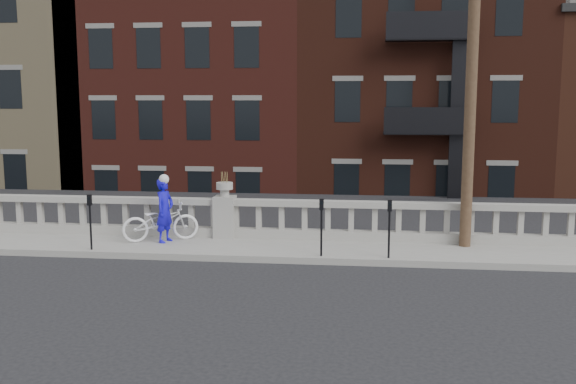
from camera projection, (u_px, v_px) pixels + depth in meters
name	position (u px, v px, depth m)	size (l,w,h in m)	color
ground	(185.00, 284.00, 13.27)	(120.00, 120.00, 0.00)	black
sidewalk	(217.00, 248.00, 16.21)	(32.00, 2.20, 0.15)	gray
balustrade	(225.00, 219.00, 17.07)	(28.00, 0.34, 1.03)	gray
planter_pedestal	(225.00, 212.00, 17.04)	(0.55, 0.55, 1.76)	gray
lower_level	(307.00, 120.00, 35.48)	(80.00, 44.00, 20.80)	#605E59
utility_pole	(473.00, 39.00, 15.35)	(1.60, 0.28, 10.00)	#422D1E
parking_meter_c	(90.00, 216.00, 15.58)	(0.10, 0.09, 1.36)	black
parking_meter_d	(321.00, 221.00, 14.94)	(0.10, 0.09, 1.36)	black
parking_meter_e	(389.00, 222.00, 14.76)	(0.10, 0.09, 1.36)	black
bicycle	(161.00, 221.00, 16.61)	(0.68, 1.95, 1.03)	white
cyclist	(165.00, 210.00, 16.44)	(0.60, 0.39, 1.65)	#150DCD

